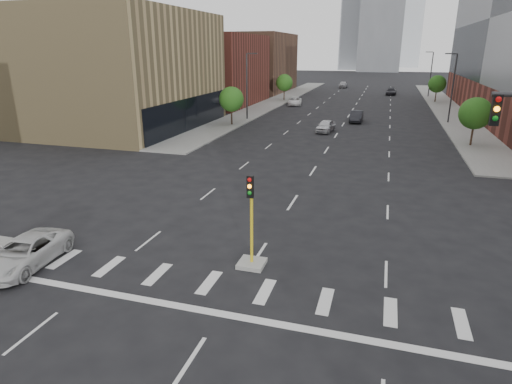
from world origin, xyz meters
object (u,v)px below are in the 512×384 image
at_px(car_distant, 343,84).
at_px(parked_minivan, 25,253).
at_px(car_mid_right, 356,116).
at_px(car_deep_right, 391,92).
at_px(median_traffic_signal, 251,247).
at_px(car_far_left, 295,101).
at_px(car_near_left, 326,126).

xyz_separation_m(car_distant, parked_minivan, (-4.07, -101.87, -0.16)).
distance_m(car_mid_right, parked_minivan, 47.95).
xyz_separation_m(car_deep_right, car_distant, (-11.97, 15.87, 0.09)).
bearing_deg(median_traffic_signal, car_far_left, 99.99).
bearing_deg(car_far_left, car_near_left, -79.84).
relative_size(car_far_left, car_distant, 1.05).
relative_size(car_mid_right, car_deep_right, 0.91).
relative_size(median_traffic_signal, car_deep_right, 0.86).
xyz_separation_m(median_traffic_signal, car_mid_right, (1.50, 43.55, -0.21)).
bearing_deg(median_traffic_signal, car_mid_right, 88.03).
distance_m(median_traffic_signal, car_mid_right, 43.58).
height_order(car_far_left, parked_minivan, car_far_left).
height_order(car_deep_right, parked_minivan, car_deep_right).
height_order(car_mid_right, car_distant, car_distant).
distance_m(median_traffic_signal, car_far_left, 60.51).
bearing_deg(car_near_left, car_mid_right, 78.07).
distance_m(car_near_left, car_distant, 64.13).
xyz_separation_m(car_near_left, car_mid_right, (3.00, 8.65, 0.05)).
height_order(median_traffic_signal, car_distant, median_traffic_signal).
bearing_deg(car_distant, median_traffic_signal, -87.77).
bearing_deg(car_distant, car_far_left, -97.84).
bearing_deg(car_far_left, car_deep_right, 44.89).
xyz_separation_m(car_deep_right, parked_minivan, (-16.04, -86.01, -0.07)).
distance_m(car_deep_right, car_distant, 19.88).
distance_m(car_near_left, parked_minivan, 38.84).
relative_size(car_mid_right, car_distant, 0.95).
bearing_deg(median_traffic_signal, parked_minivan, -163.30).
bearing_deg(parked_minivan, median_traffic_signal, 11.14).
bearing_deg(median_traffic_signal, car_distant, 93.43).
bearing_deg(car_deep_right, parked_minivan, -97.40).
height_order(car_near_left, car_far_left, car_near_left).
bearing_deg(car_deep_right, car_distant, 130.20).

